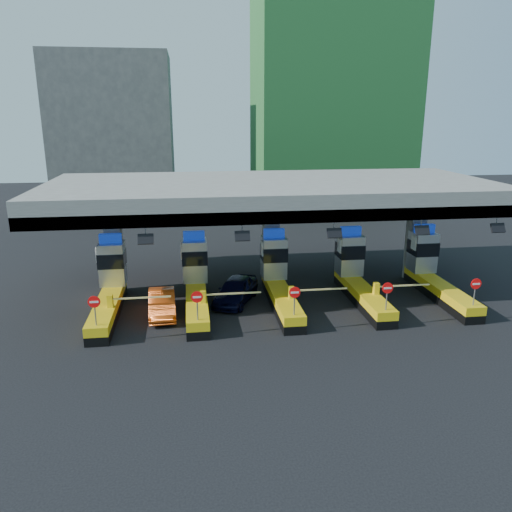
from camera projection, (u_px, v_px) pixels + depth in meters
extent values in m
plane|color=black|center=(278.00, 301.00, 30.65)|extent=(120.00, 120.00, 0.00)
cube|color=slate|center=(271.00, 193.00, 31.80)|extent=(28.00, 12.00, 1.50)
cube|color=#4C4C49|center=(289.00, 216.00, 26.48)|extent=(28.00, 0.60, 0.70)
cube|color=slate|center=(115.00, 251.00, 31.47)|extent=(1.00, 1.00, 5.50)
cube|color=slate|center=(271.00, 246.00, 32.76)|extent=(1.00, 1.00, 5.50)
cube|color=slate|center=(415.00, 241.00, 34.05)|extent=(1.00, 1.00, 5.50)
cylinder|color=slate|center=(146.00, 232.00, 25.67)|extent=(0.06, 0.06, 0.50)
cube|color=black|center=(146.00, 239.00, 25.58)|extent=(0.80, 0.38, 0.54)
cylinder|color=slate|center=(242.00, 229.00, 26.32)|extent=(0.06, 0.06, 0.50)
cube|color=black|center=(242.00, 236.00, 26.22)|extent=(0.80, 0.38, 0.54)
cylinder|color=slate|center=(334.00, 226.00, 26.96)|extent=(0.06, 0.06, 0.50)
cube|color=black|center=(335.00, 233.00, 26.87)|extent=(0.80, 0.38, 0.54)
cylinder|color=slate|center=(421.00, 223.00, 27.61)|extent=(0.06, 0.06, 0.50)
cube|color=black|center=(422.00, 230.00, 27.52)|extent=(0.80, 0.38, 0.54)
cylinder|color=slate|center=(497.00, 221.00, 28.19)|extent=(0.06, 0.06, 0.50)
cube|color=black|center=(498.00, 228.00, 28.10)|extent=(0.80, 0.38, 0.54)
cube|color=black|center=(108.00, 312.00, 28.34)|extent=(1.20, 8.00, 0.50)
cube|color=#E5B70C|center=(108.00, 304.00, 28.20)|extent=(1.20, 8.00, 0.50)
cube|color=#9EA3A8|center=(112.00, 263.00, 30.45)|extent=(1.50, 1.50, 2.60)
cube|color=black|center=(112.00, 259.00, 30.35)|extent=(1.56, 1.56, 0.90)
cube|color=#0C2DBF|center=(110.00, 238.00, 30.01)|extent=(1.30, 0.35, 0.55)
cube|color=white|center=(97.00, 254.00, 29.87)|extent=(0.06, 0.70, 0.90)
cylinder|color=slate|center=(95.00, 313.00, 24.53)|extent=(0.07, 0.07, 1.30)
cylinder|color=red|center=(94.00, 302.00, 24.33)|extent=(0.60, 0.04, 0.60)
cube|color=white|center=(94.00, 302.00, 24.31)|extent=(0.42, 0.02, 0.10)
cube|color=#E5B70C|center=(110.00, 301.00, 26.94)|extent=(0.30, 0.35, 0.70)
cube|color=white|center=(141.00, 298.00, 27.13)|extent=(3.20, 0.08, 0.08)
cube|color=black|center=(197.00, 307.00, 28.99)|extent=(1.20, 8.00, 0.50)
cube|color=#E5B70C|center=(196.00, 299.00, 28.85)|extent=(1.20, 8.00, 0.50)
cube|color=#9EA3A8|center=(195.00, 260.00, 31.09)|extent=(1.50, 1.50, 2.60)
cube|color=black|center=(195.00, 256.00, 30.99)|extent=(1.56, 1.56, 0.90)
cube|color=#0C2DBF|center=(194.00, 236.00, 30.66)|extent=(1.30, 0.35, 0.55)
cube|color=white|center=(181.00, 251.00, 30.51)|extent=(0.06, 0.70, 0.90)
cylinder|color=slate|center=(197.00, 308.00, 25.17)|extent=(0.07, 0.07, 1.30)
cylinder|color=red|center=(197.00, 297.00, 24.98)|extent=(0.60, 0.04, 0.60)
cube|color=white|center=(197.00, 297.00, 24.95)|extent=(0.42, 0.02, 0.10)
cube|color=#E5B70C|center=(203.00, 297.00, 27.59)|extent=(0.30, 0.35, 0.70)
cube|color=white|center=(233.00, 294.00, 27.77)|extent=(3.20, 0.08, 0.08)
cube|color=black|center=(281.00, 303.00, 29.63)|extent=(1.20, 8.00, 0.50)
cube|color=#E5B70C|center=(281.00, 295.00, 29.49)|extent=(1.20, 8.00, 0.50)
cube|color=#9EA3A8|center=(274.00, 257.00, 31.74)|extent=(1.50, 1.50, 2.60)
cube|color=black|center=(274.00, 253.00, 31.64)|extent=(1.56, 1.56, 0.90)
cube|color=#0C2DBF|center=(274.00, 233.00, 31.31)|extent=(1.30, 0.35, 0.55)
cube|color=white|center=(262.00, 248.00, 31.16)|extent=(0.06, 0.70, 0.90)
cylinder|color=slate|center=(294.00, 303.00, 25.82)|extent=(0.07, 0.07, 1.30)
cylinder|color=red|center=(295.00, 292.00, 25.62)|extent=(0.60, 0.04, 0.60)
cube|color=white|center=(295.00, 293.00, 25.60)|extent=(0.42, 0.02, 0.10)
cube|color=#E5B70C|center=(291.00, 292.00, 28.23)|extent=(0.30, 0.35, 0.70)
cube|color=white|center=(320.00, 289.00, 28.42)|extent=(3.20, 0.08, 0.08)
cube|color=black|center=(362.00, 299.00, 30.28)|extent=(1.20, 8.00, 0.50)
cube|color=#E5B70C|center=(363.00, 291.00, 30.14)|extent=(1.20, 8.00, 0.50)
cube|color=#9EA3A8|center=(350.00, 254.00, 32.38)|extent=(1.50, 1.50, 2.60)
cube|color=black|center=(350.00, 250.00, 32.28)|extent=(1.56, 1.56, 0.90)
cube|color=#0C2DBF|center=(351.00, 231.00, 31.95)|extent=(1.30, 0.35, 0.55)
cube|color=white|center=(339.00, 246.00, 31.80)|extent=(0.06, 0.70, 0.90)
cylinder|color=slate|center=(387.00, 298.00, 26.46)|extent=(0.07, 0.07, 1.30)
cylinder|color=red|center=(388.00, 288.00, 26.27)|extent=(0.60, 0.04, 0.60)
cube|color=white|center=(388.00, 288.00, 26.25)|extent=(0.42, 0.02, 0.10)
cube|color=#E5B70C|center=(376.00, 288.00, 28.88)|extent=(0.30, 0.35, 0.70)
cube|color=white|center=(403.00, 286.00, 29.06)|extent=(3.20, 0.08, 0.08)
cube|color=black|center=(440.00, 295.00, 30.92)|extent=(1.20, 8.00, 0.50)
cube|color=#E5B70C|center=(441.00, 288.00, 30.79)|extent=(1.20, 8.00, 0.50)
cube|color=#9EA3A8|center=(422.00, 252.00, 33.03)|extent=(1.50, 1.50, 2.60)
cube|color=black|center=(423.00, 247.00, 32.93)|extent=(1.56, 1.56, 0.90)
cube|color=#0C2DBF|center=(425.00, 228.00, 32.60)|extent=(1.30, 0.35, 0.55)
cube|color=white|center=(414.00, 243.00, 32.45)|extent=(0.06, 0.70, 0.90)
cylinder|color=slate|center=(474.00, 294.00, 27.11)|extent=(0.07, 0.07, 1.30)
cylinder|color=red|center=(476.00, 284.00, 26.92)|extent=(0.60, 0.04, 0.60)
cube|color=white|center=(476.00, 284.00, 26.89)|extent=(0.42, 0.02, 0.10)
cube|color=#E5B70C|center=(457.00, 285.00, 29.52)|extent=(0.30, 0.35, 0.70)
cube|color=white|center=(483.00, 282.00, 29.71)|extent=(3.20, 0.08, 0.08)
cube|color=#1E5926|center=(332.00, 88.00, 58.86)|extent=(18.00, 12.00, 28.00)
cube|color=#4C4C49|center=(114.00, 132.00, 60.69)|extent=(14.00, 10.00, 18.00)
imported|color=black|center=(236.00, 290.00, 30.31)|extent=(3.53, 4.87, 1.54)
imported|color=#C6450F|center=(162.00, 303.00, 28.42)|extent=(1.69, 4.27, 1.38)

